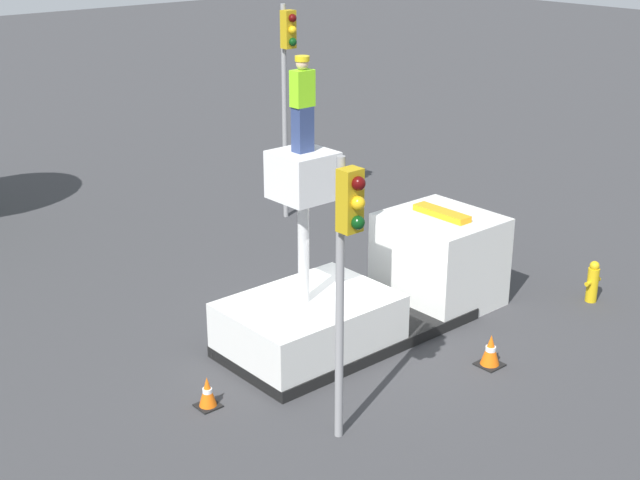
% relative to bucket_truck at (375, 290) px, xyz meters
% --- Properties ---
extents(ground_plane, '(120.00, 120.00, 0.00)m').
position_rel_bucket_truck_xyz_m(ground_plane, '(-0.74, 0.00, -0.86)').
color(ground_plane, '#38383A').
extents(bucket_truck, '(6.56, 2.40, 4.20)m').
position_rel_bucket_truck_xyz_m(bucket_truck, '(0.00, 0.00, 0.00)').
color(bucket_truck, black).
rests_on(bucket_truck, ground).
extents(worker, '(0.40, 0.26, 1.75)m').
position_rel_bucket_truck_xyz_m(worker, '(-1.95, 0.00, 4.22)').
color(worker, navy).
rests_on(worker, bucket_truck).
extents(traffic_light_pole, '(0.34, 0.57, 4.91)m').
position_rel_bucket_truck_xyz_m(traffic_light_pole, '(-3.35, -2.74, 2.62)').
color(traffic_light_pole, gray).
rests_on(traffic_light_pole, ground).
extents(traffic_light_across, '(0.34, 0.57, 5.98)m').
position_rel_bucket_truck_xyz_m(traffic_light_across, '(3.05, 6.70, 3.35)').
color(traffic_light_across, gray).
rests_on(traffic_light_across, ground).
extents(fire_hydrant, '(0.50, 0.26, 0.98)m').
position_rel_bucket_truck_xyz_m(fire_hydrant, '(4.64, -2.27, -0.38)').
color(fire_hydrant, gold).
rests_on(fire_hydrant, ground).
extents(traffic_cone_rear, '(0.41, 0.41, 0.60)m').
position_rel_bucket_truck_xyz_m(traffic_cone_rear, '(-4.52, -0.37, -0.58)').
color(traffic_cone_rear, black).
rests_on(traffic_cone_rear, ground).
extents(traffic_cone_curbside, '(0.47, 0.47, 0.66)m').
position_rel_bucket_truck_xyz_m(traffic_cone_curbside, '(0.53, -2.70, -0.55)').
color(traffic_cone_curbside, black).
rests_on(traffic_cone_curbside, ground).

